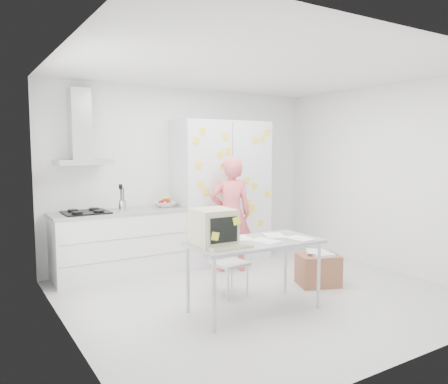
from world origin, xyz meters
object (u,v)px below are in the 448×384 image
desk (229,234)px  cardboard_box (318,269)px  chair (227,257)px  person (231,214)px

desk → cardboard_box: 1.68m
chair → person: bearing=48.3°
person → cardboard_box: 1.46m
person → chair: bearing=75.9°
person → cardboard_box: person is taller
desk → cardboard_box: (1.53, 0.23, -0.66)m
chair → cardboard_box: bearing=-22.2°
desk → cardboard_box: size_ratio=2.38×
person → cardboard_box: bearing=138.3°
desk → chair: size_ratio=1.79×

